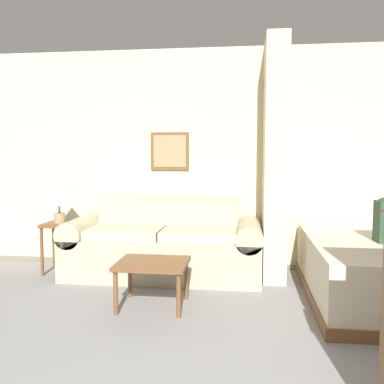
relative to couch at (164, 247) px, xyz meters
name	(u,v)px	position (x,y,z in m)	size (l,w,h in m)	color
wall_back	(231,160)	(0.73, 0.49, 0.97)	(6.70, 0.16, 2.60)	beige
wall_partition_pillar	(275,160)	(1.22, 0.10, 0.97)	(0.24, 0.66, 2.60)	beige
couch	(164,247)	(0.00, 0.00, 0.00)	(2.18, 0.84, 0.85)	#B7AD8E
coffee_table	(153,267)	(0.09, -0.98, 0.03)	(0.62, 0.53, 0.41)	brown
side_table	(60,234)	(-1.20, -0.03, 0.13)	(0.36, 0.36, 0.58)	brown
table_lamp	(59,195)	(-1.20, -0.03, 0.57)	(0.33, 0.33, 0.45)	tan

